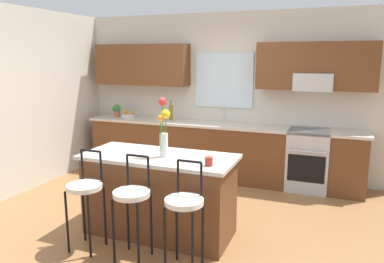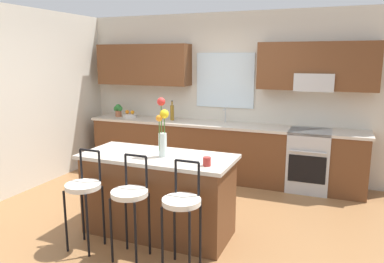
% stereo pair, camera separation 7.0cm
% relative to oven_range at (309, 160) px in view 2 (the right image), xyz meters
% --- Properties ---
extents(ground_plane, '(14.00, 14.00, 0.00)m').
position_rel_oven_range_xyz_m(ground_plane, '(-1.43, -1.68, -0.46)').
color(ground_plane, olive).
extents(wall_left, '(0.12, 4.60, 2.70)m').
position_rel_oven_range_xyz_m(wall_left, '(-3.99, -1.38, 0.89)').
color(wall_left, beige).
rests_on(wall_left, ground).
extents(back_wall_assembly, '(5.60, 0.50, 2.70)m').
position_rel_oven_range_xyz_m(back_wall_assembly, '(-1.41, 0.31, 1.05)').
color(back_wall_assembly, beige).
rests_on(back_wall_assembly, ground).
extents(counter_run, '(4.56, 0.64, 0.92)m').
position_rel_oven_range_xyz_m(counter_run, '(-1.43, 0.02, 0.01)').
color(counter_run, brown).
rests_on(counter_run, ground).
extents(sink_faucet, '(0.02, 0.13, 0.23)m').
position_rel_oven_range_xyz_m(sink_faucet, '(-1.37, 0.17, 0.60)').
color(sink_faucet, '#B7BABC').
rests_on(sink_faucet, counter_run).
extents(oven_range, '(0.60, 0.64, 0.92)m').
position_rel_oven_range_xyz_m(oven_range, '(0.00, 0.00, 0.00)').
color(oven_range, '#B7BABC').
rests_on(oven_range, ground).
extents(kitchen_island, '(1.71, 0.76, 0.92)m').
position_rel_oven_range_xyz_m(kitchen_island, '(-1.46, -2.12, 0.00)').
color(kitchen_island, brown).
rests_on(kitchen_island, ground).
extents(bar_stool_near, '(0.36, 0.36, 1.04)m').
position_rel_oven_range_xyz_m(bar_stool_near, '(-2.01, -2.71, 0.18)').
color(bar_stool_near, black).
rests_on(bar_stool_near, ground).
extents(bar_stool_middle, '(0.36, 0.36, 1.04)m').
position_rel_oven_range_xyz_m(bar_stool_middle, '(-1.46, -2.71, 0.18)').
color(bar_stool_middle, black).
rests_on(bar_stool_middle, ground).
extents(bar_stool_far, '(0.36, 0.36, 1.04)m').
position_rel_oven_range_xyz_m(bar_stool_far, '(-0.91, -2.71, 0.18)').
color(bar_stool_far, black).
rests_on(bar_stool_far, ground).
extents(flower_vase, '(0.14, 0.14, 0.64)m').
position_rel_oven_range_xyz_m(flower_vase, '(-1.37, -2.16, 0.77)').
color(flower_vase, silver).
rests_on(flower_vase, kitchen_island).
extents(mug_ceramic, '(0.08, 0.08, 0.09)m').
position_rel_oven_range_xyz_m(mug_ceramic, '(-0.81, -2.31, 0.51)').
color(mug_ceramic, '#A52D28').
rests_on(mug_ceramic, kitchen_island).
extents(fruit_bowl_oranges, '(0.24, 0.24, 0.13)m').
position_rel_oven_range_xyz_m(fruit_bowl_oranges, '(-3.11, 0.02, 0.50)').
color(fruit_bowl_oranges, silver).
rests_on(fruit_bowl_oranges, counter_run).
extents(bottle_olive_oil, '(0.06, 0.06, 0.34)m').
position_rel_oven_range_xyz_m(bottle_olive_oil, '(-2.27, 0.02, 0.60)').
color(bottle_olive_oil, olive).
rests_on(bottle_olive_oil, counter_run).
extents(potted_plant_small, '(0.18, 0.12, 0.23)m').
position_rel_oven_range_xyz_m(potted_plant_small, '(-3.35, 0.03, 0.59)').
color(potted_plant_small, '#9E5B3D').
rests_on(potted_plant_small, counter_run).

